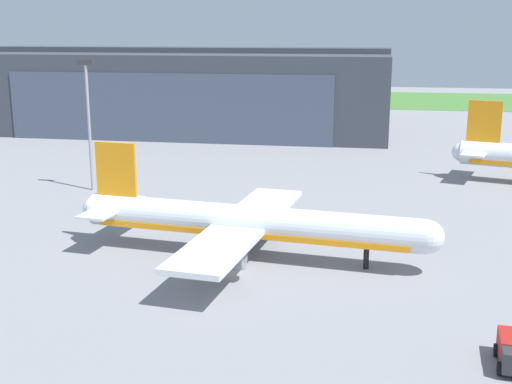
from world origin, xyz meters
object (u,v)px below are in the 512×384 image
object	(u,v)px
maintenance_hangar	(189,91)
pushback_tractor	(512,351)
apron_light_mast	(88,115)
airliner_near_left	(248,223)

from	to	relation	value
maintenance_hangar	pushback_tractor	bearing A→B (deg)	-63.31
apron_light_mast	pushback_tractor	bearing A→B (deg)	-41.33
apron_light_mast	maintenance_hangar	bearing A→B (deg)	91.77
pushback_tractor	apron_light_mast	world-z (taller)	apron_light_mast
maintenance_hangar	airliner_near_left	world-z (taller)	maintenance_hangar
pushback_tractor	apron_light_mast	size ratio (longest dim) A/B	0.25
maintenance_hangar	apron_light_mast	bearing A→B (deg)	-88.23
airliner_near_left	pushback_tractor	bearing A→B (deg)	-40.93
pushback_tractor	maintenance_hangar	bearing A→B (deg)	116.69
pushback_tractor	airliner_near_left	bearing A→B (deg)	139.07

